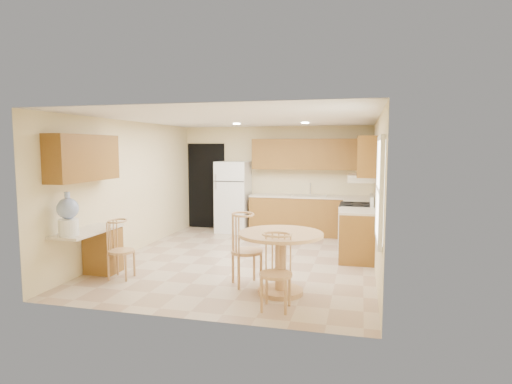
% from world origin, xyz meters
% --- Properties ---
extents(floor, '(5.50, 5.50, 0.00)m').
position_xyz_m(floor, '(0.00, 0.00, 0.00)').
color(floor, tan).
rests_on(floor, ground).
extents(ceiling, '(4.50, 5.50, 0.02)m').
position_xyz_m(ceiling, '(0.00, 0.00, 2.50)').
color(ceiling, white).
rests_on(ceiling, wall_back).
extents(wall_back, '(4.50, 0.02, 2.50)m').
position_xyz_m(wall_back, '(0.00, 2.75, 1.25)').
color(wall_back, beige).
rests_on(wall_back, floor).
extents(wall_front, '(4.50, 0.02, 2.50)m').
position_xyz_m(wall_front, '(0.00, -2.75, 1.25)').
color(wall_front, beige).
rests_on(wall_front, floor).
extents(wall_left, '(0.02, 5.50, 2.50)m').
position_xyz_m(wall_left, '(-2.25, 0.00, 1.25)').
color(wall_left, beige).
rests_on(wall_left, floor).
extents(wall_right, '(0.02, 5.50, 2.50)m').
position_xyz_m(wall_right, '(2.25, 0.00, 1.25)').
color(wall_right, beige).
rests_on(wall_right, floor).
extents(doorway, '(0.90, 0.02, 2.10)m').
position_xyz_m(doorway, '(-1.75, 2.73, 1.05)').
color(doorway, black).
rests_on(doorway, floor).
extents(base_cab_back, '(2.75, 0.60, 0.87)m').
position_xyz_m(base_cab_back, '(0.88, 2.45, 0.43)').
color(base_cab_back, '#8F6024').
rests_on(base_cab_back, floor).
extents(counter_back, '(2.75, 0.63, 0.04)m').
position_xyz_m(counter_back, '(0.88, 2.45, 0.89)').
color(counter_back, beige).
rests_on(counter_back, base_cab_back).
extents(base_cab_right_a, '(0.60, 0.59, 0.87)m').
position_xyz_m(base_cab_right_a, '(1.95, 1.85, 0.43)').
color(base_cab_right_a, '#8F6024').
rests_on(base_cab_right_a, floor).
extents(counter_right_a, '(0.63, 0.59, 0.04)m').
position_xyz_m(counter_right_a, '(1.95, 1.85, 0.89)').
color(counter_right_a, beige).
rests_on(counter_right_a, base_cab_right_a).
extents(base_cab_right_b, '(0.60, 0.80, 0.87)m').
position_xyz_m(base_cab_right_b, '(1.95, 0.40, 0.43)').
color(base_cab_right_b, '#8F6024').
rests_on(base_cab_right_b, floor).
extents(counter_right_b, '(0.63, 0.80, 0.04)m').
position_xyz_m(counter_right_b, '(1.95, 0.40, 0.89)').
color(counter_right_b, beige).
rests_on(counter_right_b, base_cab_right_b).
extents(upper_cab_back, '(2.75, 0.33, 0.70)m').
position_xyz_m(upper_cab_back, '(0.88, 2.58, 1.85)').
color(upper_cab_back, '#8F6024').
rests_on(upper_cab_back, wall_back).
extents(upper_cab_right, '(0.33, 2.42, 0.70)m').
position_xyz_m(upper_cab_right, '(2.08, 1.21, 1.85)').
color(upper_cab_right, '#8F6024').
rests_on(upper_cab_right, wall_right).
extents(upper_cab_left, '(0.33, 1.40, 0.70)m').
position_xyz_m(upper_cab_left, '(-2.08, -1.60, 1.85)').
color(upper_cab_left, '#8F6024').
rests_on(upper_cab_left, wall_left).
extents(sink, '(0.78, 0.44, 0.01)m').
position_xyz_m(sink, '(0.85, 2.45, 0.91)').
color(sink, silver).
rests_on(sink, counter_back).
extents(range_hood, '(0.50, 0.76, 0.14)m').
position_xyz_m(range_hood, '(2.00, 1.18, 1.42)').
color(range_hood, silver).
rests_on(range_hood, upper_cab_right).
extents(desk_pedestal, '(0.48, 0.42, 0.72)m').
position_xyz_m(desk_pedestal, '(-2.00, -1.32, 0.36)').
color(desk_pedestal, '#8F6024').
rests_on(desk_pedestal, floor).
extents(desk_top, '(0.50, 1.20, 0.04)m').
position_xyz_m(desk_top, '(-2.00, -1.70, 0.75)').
color(desk_top, beige).
rests_on(desk_top, desk_pedestal).
extents(window, '(0.06, 1.12, 1.30)m').
position_xyz_m(window, '(2.23, -1.85, 1.50)').
color(window, white).
rests_on(window, wall_right).
extents(can_light_a, '(0.14, 0.14, 0.02)m').
position_xyz_m(can_light_a, '(-0.50, 1.20, 2.48)').
color(can_light_a, white).
rests_on(can_light_a, ceiling).
extents(can_light_b, '(0.14, 0.14, 0.02)m').
position_xyz_m(can_light_b, '(0.90, 1.20, 2.48)').
color(can_light_b, white).
rests_on(can_light_b, ceiling).
extents(refrigerator, '(0.74, 0.72, 1.67)m').
position_xyz_m(refrigerator, '(-0.95, 2.40, 0.84)').
color(refrigerator, white).
rests_on(refrigerator, floor).
extents(stove, '(0.65, 0.76, 1.09)m').
position_xyz_m(stove, '(1.92, 1.18, 0.47)').
color(stove, white).
rests_on(stove, floor).
extents(dining_table, '(1.16, 1.16, 0.86)m').
position_xyz_m(dining_table, '(0.95, -1.62, 0.56)').
color(dining_table, tan).
rests_on(dining_table, floor).
extents(chair_table_a, '(0.46, 0.59, 1.05)m').
position_xyz_m(chair_table_a, '(0.40, -1.47, 0.64)').
color(chair_table_a, tan).
rests_on(chair_table_a, floor).
extents(chair_table_b, '(0.41, 0.41, 0.94)m').
position_xyz_m(chair_table_b, '(1.00, -2.29, 0.57)').
color(chair_table_b, tan).
rests_on(chair_table_b, floor).
extents(chair_desk, '(0.39, 0.51, 0.89)m').
position_xyz_m(chair_desk, '(-1.55, -1.61, 0.54)').
color(chair_desk, tan).
rests_on(chair_desk, floor).
extents(water_crock, '(0.30, 0.30, 0.62)m').
position_xyz_m(water_crock, '(-2.00, -2.12, 1.05)').
color(water_crock, white).
rests_on(water_crock, desk_top).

